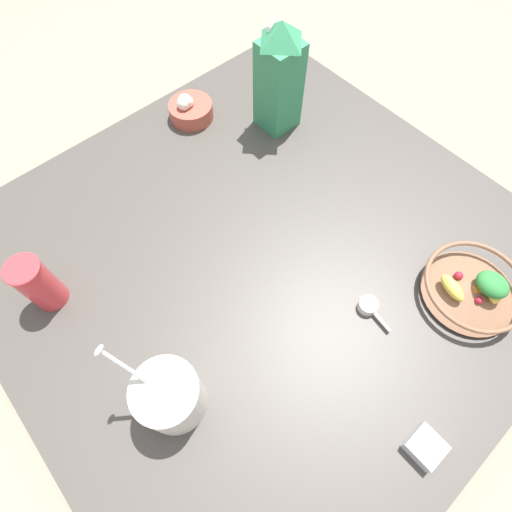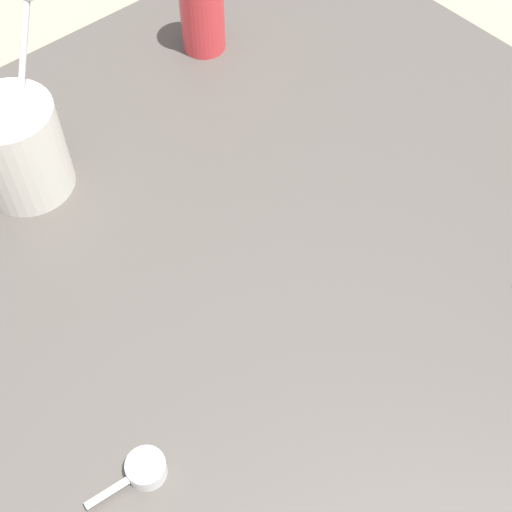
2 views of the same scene
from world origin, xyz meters
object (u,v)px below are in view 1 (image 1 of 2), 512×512
(milk_carton, at_px, (279,78))
(garlic_bowl, at_px, (190,109))
(fruit_bowl, at_px, (474,288))
(yogurt_tub, at_px, (170,396))
(drinking_cup, at_px, (37,283))
(spice_jar, at_px, (425,447))

(milk_carton, xyz_separation_m, garlic_bowl, (0.17, -0.17, -0.12))
(milk_carton, height_order, garlic_bowl, milk_carton)
(fruit_bowl, relative_size, milk_carton, 0.74)
(fruit_bowl, distance_m, garlic_bowl, 0.84)
(fruit_bowl, bearing_deg, yogurt_tub, -21.37)
(drinking_cup, height_order, spice_jar, drinking_cup)
(spice_jar, bearing_deg, garlic_bowl, -101.58)
(spice_jar, bearing_deg, yogurt_tub, -51.23)
(fruit_bowl, height_order, yogurt_tub, yogurt_tub)
(fruit_bowl, xyz_separation_m, spice_jar, (0.32, 0.12, -0.02))
(yogurt_tub, height_order, drinking_cup, yogurt_tub)
(drinking_cup, bearing_deg, garlic_bowl, -156.63)
(fruit_bowl, height_order, drinking_cup, drinking_cup)
(milk_carton, bearing_deg, garlic_bowl, -46.35)
(drinking_cup, bearing_deg, spice_jar, 116.87)
(milk_carton, relative_size, yogurt_tub, 1.22)
(drinking_cup, relative_size, garlic_bowl, 1.18)
(fruit_bowl, relative_size, drinking_cup, 1.50)
(spice_jar, bearing_deg, fruit_bowl, -159.05)
(yogurt_tub, bearing_deg, milk_carton, -147.17)
(fruit_bowl, relative_size, yogurt_tub, 0.90)
(yogurt_tub, xyz_separation_m, garlic_bowl, (-0.49, -0.59, -0.04))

